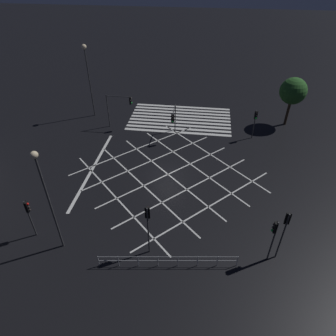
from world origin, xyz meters
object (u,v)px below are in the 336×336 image
at_px(street_lamp_far, 87,65).
at_px(street_tree_near, 293,91).
at_px(traffic_light_nw_main, 274,234).
at_px(traffic_light_nw_cross, 285,227).
at_px(traffic_light_median_north, 148,221).
at_px(traffic_light_ne_main, 29,212).
at_px(traffic_light_median_south, 174,117).
at_px(traffic_light_se_main, 120,104).
at_px(traffic_light_sw_cross, 255,119).
at_px(street_lamp_west, 45,187).

bearing_deg(street_lamp_far, street_tree_near, -178.09).
bearing_deg(traffic_light_nw_main, traffic_light_nw_cross, -152.55).
xyz_separation_m(traffic_light_median_north, traffic_light_ne_main, (9.09, -0.32, -0.63)).
xyz_separation_m(traffic_light_median_south, traffic_light_ne_main, (8.90, 16.43, -0.11)).
distance_m(traffic_light_nw_main, street_tree_near, 22.04).
xyz_separation_m(traffic_light_se_main, street_tree_near, (-20.45, -3.50, 1.28)).
bearing_deg(traffic_light_sw_cross, traffic_light_se_main, -92.21).
xyz_separation_m(street_lamp_far, street_tree_near, (-24.95, -0.83, -2.35)).
height_order(traffic_light_median_south, street_lamp_west, street_lamp_west).
distance_m(traffic_light_sw_cross, traffic_light_nw_main, 17.29).
bearing_deg(traffic_light_nw_cross, traffic_light_ne_main, 91.45).
height_order(traffic_light_median_north, traffic_light_nw_main, traffic_light_median_north).
bearing_deg(street_lamp_west, traffic_light_nw_main, -176.87).
relative_size(traffic_light_median_north, traffic_light_se_main, 1.06).
bearing_deg(street_lamp_far, traffic_light_nw_cross, 135.67).
height_order(street_lamp_west, street_lamp_far, street_lamp_far).
relative_size(traffic_light_median_south, traffic_light_ne_main, 1.01).
bearing_deg(traffic_light_median_south, traffic_light_nw_main, 28.22).
xyz_separation_m(traffic_light_median_north, traffic_light_se_main, (6.87, -18.30, -0.04)).
bearing_deg(traffic_light_nw_main, traffic_light_median_south, -61.78).
height_order(traffic_light_nw_main, street_lamp_far, street_lamp_far).
bearing_deg(traffic_light_se_main, traffic_light_nw_main, -49.19).
bearing_deg(traffic_light_ne_main, traffic_light_nw_main, 0.30).
bearing_deg(traffic_light_nw_cross, street_lamp_west, 94.32).
relative_size(traffic_light_nw_cross, traffic_light_median_south, 1.22).
height_order(traffic_light_median_north, traffic_light_ne_main, traffic_light_median_north).
distance_m(traffic_light_ne_main, street_tree_near, 31.29).
xyz_separation_m(traffic_light_median_north, street_lamp_far, (11.37, -20.97, 3.59)).
bearing_deg(street_tree_near, traffic_light_nw_cross, 78.49).
height_order(traffic_light_median_north, street_tree_near, street_tree_near).
distance_m(traffic_light_nw_main, traffic_light_median_south, 18.55).
xyz_separation_m(traffic_light_median_north, traffic_light_nw_cross, (-9.30, -0.78, -0.05)).
xyz_separation_m(traffic_light_median_north, street_tree_near, (-13.58, -21.81, 1.24)).
relative_size(traffic_light_median_north, street_lamp_far, 0.49).
distance_m(traffic_light_median_south, traffic_light_ne_main, 18.69).
distance_m(traffic_light_nw_main, traffic_light_nw_cross, 0.90).
bearing_deg(traffic_light_ne_main, street_lamp_west, -16.66).
xyz_separation_m(traffic_light_se_main, street_lamp_far, (4.50, -2.67, 3.63)).
relative_size(traffic_light_median_north, traffic_light_ne_main, 1.25).
height_order(traffic_light_sw_cross, street_tree_near, street_tree_near).
relative_size(traffic_light_se_main, street_lamp_far, 0.46).
xyz_separation_m(traffic_light_ne_main, traffic_light_se_main, (-2.22, -17.99, 0.59)).
relative_size(traffic_light_median_north, traffic_light_median_south, 1.24).
distance_m(traffic_light_ne_main, traffic_light_se_main, 18.13).
xyz_separation_m(traffic_light_sw_cross, traffic_light_se_main, (15.94, -0.61, 0.63)).
xyz_separation_m(traffic_light_nw_cross, street_lamp_far, (20.67, -20.19, 3.64)).
height_order(traffic_light_sw_cross, traffic_light_ne_main, traffic_light_ne_main).
distance_m(traffic_light_sw_cross, street_tree_near, 6.39).
distance_m(traffic_light_nw_cross, traffic_light_median_south, 18.58).
height_order(traffic_light_sw_cross, traffic_light_median_south, traffic_light_median_south).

